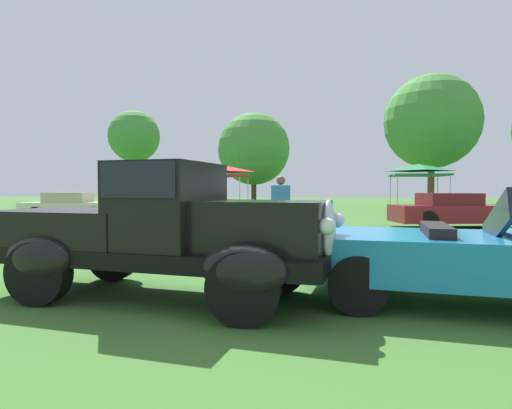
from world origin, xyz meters
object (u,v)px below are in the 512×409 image
Objects in this scene: canopy_tent_right_field at (419,169)px; show_car_teal at (186,207)px; neighbor_convertible at (484,257)px; show_car_cream at (71,207)px; spectator_near_truck at (281,208)px; canopy_tent_left_field at (152,172)px; feature_pickup_truck at (163,230)px; canopy_tent_center_field at (223,170)px; show_car_burgundy at (452,211)px.

show_car_teal is at bearing -146.96° from canopy_tent_right_field.
neighbor_convertible is 16.98m from show_car_cream.
spectator_near_truck reaches higher than neighbor_convertible.
canopy_tent_left_field is at bearing 176.55° from canopy_tent_right_field.
show_car_cream is 1.30× the size of canopy_tent_left_field.
feature_pickup_truck is 19.27m from canopy_tent_center_field.
feature_pickup_truck reaches higher than neighbor_convertible.
show_car_teal is 9.51m from canopy_tent_left_field.
show_car_burgundy is 1.63× the size of canopy_tent_center_field.
canopy_tent_left_field is (-15.17, 9.27, 1.82)m from show_car_burgundy.
spectator_near_truck is (9.68, -6.33, 0.32)m from show_car_cream.
spectator_near_truck is (0.90, 5.31, 0.05)m from feature_pickup_truck.
canopy_tent_right_field reaches higher than show_car_cream.
show_car_teal is 12.93m from canopy_tent_right_field.
canopy_tent_right_field is (6.85, 19.25, 1.56)m from feature_pickup_truck.
feature_pickup_truck is at bearing -109.59° from canopy_tent_right_field.
show_car_cream is 1.44× the size of canopy_tent_right_field.
spectator_near_truck reaches higher than show_car_teal.
neighbor_convertible is at bearing -103.29° from show_car_burgundy.
canopy_tent_left_field is at bearing 123.11° from spectator_near_truck.
show_car_cream is 8.88m from canopy_tent_center_field.
feature_pickup_truck is at bearing -72.47° from show_car_teal.
canopy_tent_center_field is 10.74m from canopy_tent_right_field.
canopy_tent_right_field is (0.49, 8.32, 1.82)m from show_car_burgundy.
neighbor_convertible is 5.84m from spectator_near_truck.
spectator_near_truck is at bearing -33.18° from show_car_cream.
show_car_burgundy is at bearing 59.80° from feature_pickup_truck.
canopy_tent_center_field is (-10.24, 7.88, 1.82)m from show_car_burgundy.
show_car_burgundy is 1.39× the size of canopy_tent_left_field.
show_car_burgundy is at bearing -7.47° from show_car_teal.
canopy_tent_center_field reaches higher than feature_pickup_truck.
canopy_tent_center_field reaches higher than neighbor_convertible.
feature_pickup_truck is 1.02× the size of neighbor_convertible.
spectator_near_truck is at bearing 80.38° from feature_pickup_truck.
show_car_teal is at bearing -58.09° from canopy_tent_left_field.
show_car_burgundy is at bearing -2.66° from show_car_cream.
feature_pickup_truck is at bearing -52.96° from show_car_cream.
spectator_near_truck is (-5.46, -5.62, 0.31)m from show_car_burgundy.
canopy_tent_right_field reaches higher than feature_pickup_truck.
spectator_near_truck is at bearing -70.52° from canopy_tent_center_field.
show_car_cream is (-8.78, 11.63, -0.27)m from feature_pickup_truck.
canopy_tent_right_field is at bearing 33.04° from show_car_teal.
neighbor_convertible is 19.30m from canopy_tent_right_field.
feature_pickup_truck reaches higher than show_car_teal.
canopy_tent_center_field reaches higher than spectator_near_truck.
feature_pickup_truck reaches higher than spectator_near_truck.
feature_pickup_truck is at bearing -99.62° from spectator_near_truck.
show_car_teal is (-7.72, 12.00, 0.02)m from neighbor_convertible.
feature_pickup_truck is 1.02× the size of show_car_burgundy.
neighbor_convertible reaches higher than show_car_cream.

